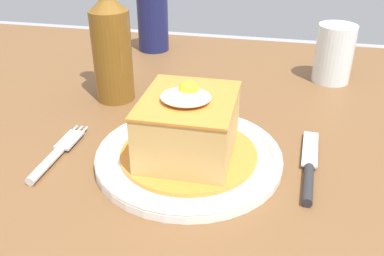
% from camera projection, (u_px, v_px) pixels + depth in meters
% --- Properties ---
extents(dining_table, '(1.38, 1.00, 0.76)m').
position_uv_depth(dining_table, '(203.00, 201.00, 0.65)').
color(dining_table, brown).
rests_on(dining_table, ground_plane).
extents(main_plate, '(0.24, 0.24, 0.02)m').
position_uv_depth(main_plate, '(189.00, 156.00, 0.56)').
color(main_plate, white).
rests_on(main_plate, dining_table).
extents(sandwich_meal, '(0.18, 0.18, 0.10)m').
position_uv_depth(sandwich_meal, '(189.00, 129.00, 0.54)').
color(sandwich_meal, orange).
rests_on(sandwich_meal, main_plate).
extents(fork, '(0.02, 0.14, 0.01)m').
position_uv_depth(fork, '(54.00, 156.00, 0.56)').
color(fork, silver).
rests_on(fork, dining_table).
extents(knife, '(0.02, 0.17, 0.01)m').
position_uv_depth(knife, '(309.00, 173.00, 0.53)').
color(knife, '#262628').
rests_on(knife, dining_table).
extents(soda_can, '(0.07, 0.07, 0.12)m').
position_uv_depth(soda_can, '(153.00, 22.00, 0.93)').
color(soda_can, '#191E51').
rests_on(soda_can, dining_table).
extents(beer_bottle_amber, '(0.06, 0.06, 0.27)m').
position_uv_depth(beer_bottle_amber, '(111.00, 42.00, 0.69)').
color(beer_bottle_amber, brown).
rests_on(beer_bottle_amber, dining_table).
extents(drinking_glass, '(0.07, 0.07, 0.10)m').
position_uv_depth(drinking_glass, '(333.00, 57.00, 0.78)').
color(drinking_glass, gold).
rests_on(drinking_glass, dining_table).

